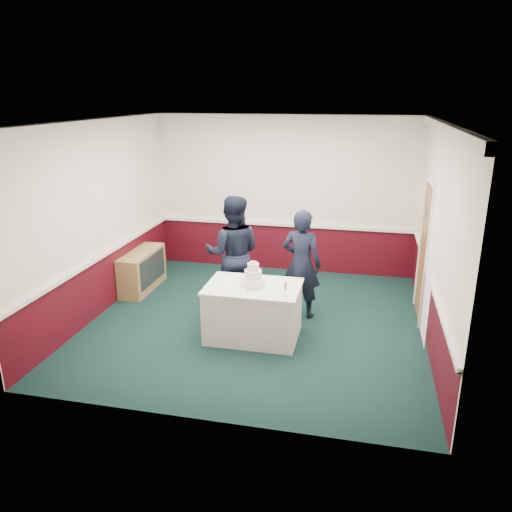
% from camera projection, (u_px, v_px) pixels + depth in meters
% --- Properties ---
extents(ground, '(5.00, 5.00, 0.00)m').
position_uv_depth(ground, '(256.00, 322.00, 7.70)').
color(ground, black).
rests_on(ground, ground).
extents(room_shell, '(5.00, 5.00, 3.00)m').
position_uv_depth(room_shell, '(270.00, 189.00, 7.64)').
color(room_shell, white).
rests_on(room_shell, ground).
extents(sideboard, '(0.41, 1.20, 0.70)m').
position_uv_depth(sideboard, '(142.00, 270.00, 8.88)').
color(sideboard, '#A3804F').
rests_on(sideboard, ground).
extents(cake_table, '(1.32, 0.92, 0.79)m').
position_uv_depth(cake_table, '(253.00, 311.00, 7.11)').
color(cake_table, white).
rests_on(cake_table, ground).
extents(wedding_cake, '(0.35, 0.35, 0.36)m').
position_uv_depth(wedding_cake, '(253.00, 278.00, 6.95)').
color(wedding_cake, white).
rests_on(wedding_cake, cake_table).
extents(cake_knife, '(0.02, 0.22, 0.00)m').
position_uv_depth(cake_knife, '(248.00, 291.00, 6.81)').
color(cake_knife, silver).
rests_on(cake_knife, cake_table).
extents(champagne_flute, '(0.05, 0.05, 0.21)m').
position_uv_depth(champagne_flute, '(285.00, 287.00, 6.58)').
color(champagne_flute, silver).
rests_on(champagne_flute, cake_table).
extents(person_man, '(1.01, 0.84, 1.87)m').
position_uv_depth(person_man, '(233.00, 254.00, 7.91)').
color(person_man, black).
rests_on(person_man, ground).
extents(person_woman, '(0.70, 0.54, 1.71)m').
position_uv_depth(person_woman, '(301.00, 264.00, 7.68)').
color(person_woman, black).
rests_on(person_woman, ground).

